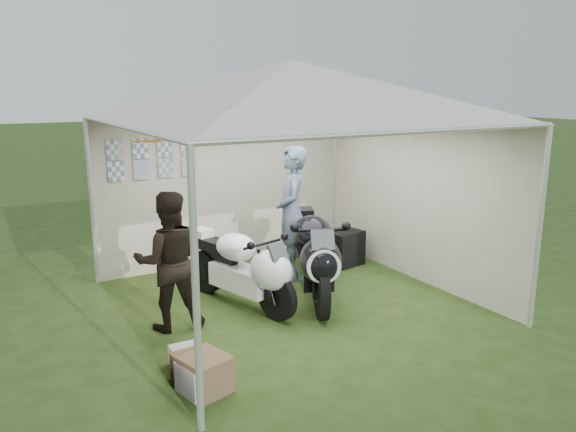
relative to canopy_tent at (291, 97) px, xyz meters
name	(u,v)px	position (x,y,z in m)	size (l,w,h in m)	color
ground	(292,302)	(0.00, -0.03, -2.58)	(80.00, 80.00, 0.00)	#253A12
canopy_tent	(291,97)	(0.00, 0.00, 0.00)	(5.66, 5.66, 3.00)	silver
motorcycle_white	(244,267)	(-0.59, 0.12, -2.05)	(0.79, 1.88, 0.95)	black
motorcycle_black	(314,254)	(0.31, -0.06, -1.97)	(1.16, 2.08, 1.09)	black
paddock_stand	(304,263)	(0.72, 0.86, -2.41)	(0.43, 0.27, 0.32)	#2750B4
person_dark_jacket	(169,261)	(-1.58, -0.01, -1.78)	(0.77, 0.60, 1.59)	black
person_blue_jacket	(292,214)	(0.47, 0.79, -1.63)	(0.69, 0.45, 1.90)	slate
equipment_box	(344,248)	(1.48, 0.92, -2.31)	(0.53, 0.43, 0.53)	black
crate_0	(204,375)	(-1.75, -1.47, -2.43)	(0.42, 0.33, 0.28)	silver
crate_1	(206,374)	(-1.75, -1.51, -2.41)	(0.38, 0.38, 0.34)	brown
crate_2	(185,356)	(-1.75, -0.96, -2.47)	(0.28, 0.23, 0.21)	silver
crate_3	(195,366)	(-1.75, -1.24, -2.44)	(0.40, 0.28, 0.27)	brown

